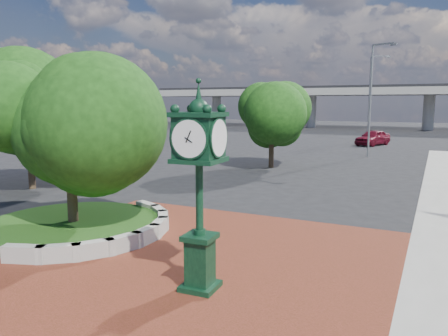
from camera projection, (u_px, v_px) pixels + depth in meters
ground at (194, 252)px, 13.62m from camera, size 200.00×200.00×0.00m
plaza at (176, 262)px, 12.73m from camera, size 12.00×12.00×0.04m
planter_wall at (124, 232)px, 14.76m from camera, size 2.96×6.77×0.54m
grass_bed at (74, 226)px, 15.77m from camera, size 6.10×6.10×0.40m
overpass at (397, 91)px, 74.89m from camera, size 90.00×12.00×7.50m
tree_planter at (69, 128)px, 15.24m from camera, size 5.20×5.20×6.33m
tree_northwest at (28, 112)px, 23.10m from camera, size 5.60×5.60×6.93m
tree_street at (272, 122)px, 30.86m from camera, size 4.40×4.40×5.45m
post_clock at (199, 179)px, 10.44m from camera, size 1.12×1.12×5.10m
parked_car at (373, 138)px, 47.52m from camera, size 3.64×5.33×1.69m
street_lamp_near at (373, 92)px, 36.77m from camera, size 2.03×0.91×9.43m
street_lamp_far at (372, 92)px, 52.09m from camera, size 2.24×0.72×10.09m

